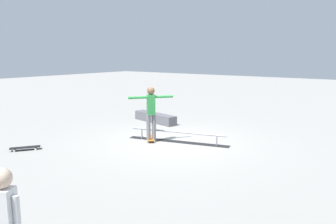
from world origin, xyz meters
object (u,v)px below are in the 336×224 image
object	(u,v)px
grind_rail	(178,137)
skate_ledge	(155,118)
skater_main	(151,110)
skateboard_main	(150,138)
loose_skateboard_black	(25,148)

from	to	relation	value
grind_rail	skate_ledge	world-z (taller)	skate_ledge
skater_main	skateboard_main	xyz separation A→B (m)	(0.17, -0.16, -0.91)
grind_rail	loose_skateboard_black	xyz separation A→B (m)	(2.95, 3.23, -0.07)
skate_ledge	loose_skateboard_black	xyz separation A→B (m)	(0.54, 5.18, -0.10)
grind_rail	skater_main	world-z (taller)	skater_main
skater_main	skateboard_main	world-z (taller)	skater_main
skater_main	loose_skateboard_black	bearing A→B (deg)	-2.50
skateboard_main	loose_skateboard_black	world-z (taller)	same
skater_main	skate_ledge	bearing A→B (deg)	-106.45
skate_ledge	loose_skateboard_black	distance (m)	5.21
skateboard_main	loose_skateboard_black	xyz separation A→B (m)	(2.14, 2.91, 0.00)
skater_main	loose_skateboard_black	world-z (taller)	skater_main
skater_main	skateboard_main	bearing A→B (deg)	-96.17
skate_ledge	loose_skateboard_black	bearing A→B (deg)	84.04
grind_rail	skater_main	distance (m)	1.16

